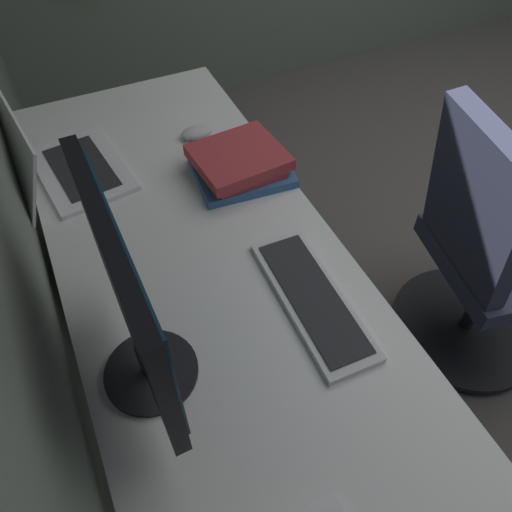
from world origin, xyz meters
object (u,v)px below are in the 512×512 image
drawer_pedestal (181,290)px  keyboard_main (312,298)px  mouse_spare (197,132)px  monitor_primary (130,302)px  office_chair (484,262)px  book_stack_near (240,164)px  laptop_leftmost (57,165)px

drawer_pedestal → keyboard_main: 0.64m
mouse_spare → monitor_primary: bearing=153.0°
monitor_primary → drawer_pedestal: bearing=-21.2°
office_chair → mouse_spare: bearing=47.5°
drawer_pedestal → mouse_spare: mouse_spare is taller
book_stack_near → monitor_primary: bearing=140.2°
drawer_pedestal → monitor_primary: 0.82m
drawer_pedestal → monitor_primary: monitor_primary is taller
office_chair → monitor_primary: bearing=94.3°
drawer_pedestal → keyboard_main: bearing=-154.2°
monitor_primary → mouse_spare: monitor_primary is taller
mouse_spare → drawer_pedestal: bearing=144.2°
drawer_pedestal → monitor_primary: bearing=158.8°
mouse_spare → office_chair: office_chair is taller
monitor_primary → office_chair: size_ratio=0.48×
laptop_leftmost → mouse_spare: laptop_leftmost is taller
laptop_leftmost → book_stack_near: laptop_leftmost is taller
keyboard_main → monitor_primary: bearing=93.0°
laptop_leftmost → book_stack_near: bearing=-112.5°
drawer_pedestal → book_stack_near: (0.05, -0.25, 0.42)m
book_stack_near → keyboard_main: bearing=176.5°
laptop_leftmost → book_stack_near: (-0.20, -0.49, -0.01)m
drawer_pedestal → monitor_primary: (-0.47, 0.18, 0.64)m
laptop_leftmost → mouse_spare: 0.44m
book_stack_near → office_chair: office_chair is taller
drawer_pedestal → mouse_spare: (0.27, -0.20, 0.40)m
book_stack_near → office_chair: (-0.43, -0.67, -0.31)m
monitor_primary → mouse_spare: (0.74, -0.38, -0.24)m
monitor_primary → book_stack_near: (0.52, -0.43, -0.22)m
keyboard_main → mouse_spare: 0.72m
monitor_primary → book_stack_near: size_ratio=1.59×
book_stack_near → office_chair: size_ratio=0.30×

